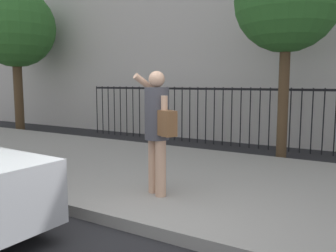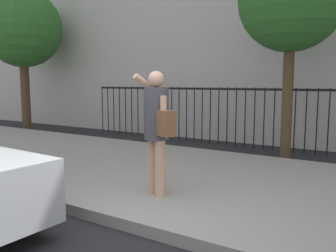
# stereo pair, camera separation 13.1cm
# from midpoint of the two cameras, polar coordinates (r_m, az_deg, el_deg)

# --- Properties ---
(ground_plane) EXTENTS (60.00, 60.00, 0.00)m
(ground_plane) POSITION_cam_midpoint_polar(r_m,az_deg,el_deg) (4.20, -4.43, -17.22)
(ground_plane) COLOR black
(sidewalk) EXTENTS (28.00, 4.40, 0.15)m
(sidewalk) POSITION_cam_midpoint_polar(r_m,az_deg,el_deg) (5.97, 8.53, -9.06)
(sidewalk) COLOR gray
(sidewalk) RESTS_ON ground
(iron_fence) EXTENTS (12.03, 0.04, 1.60)m
(iron_fence) POSITION_cam_midpoint_polar(r_m,az_deg,el_deg) (9.27, 18.03, 2.37)
(iron_fence) COLOR black
(iron_fence) RESTS_ON ground
(pedestrian_on_phone) EXTENTS (0.72, 0.59, 1.74)m
(pedestrian_on_phone) POSITION_cam_midpoint_polar(r_m,az_deg,el_deg) (4.85, -0.98, 0.37)
(pedestrian_on_phone) COLOR tan
(pedestrian_on_phone) RESTS_ON sidewalk
(street_tree_near) EXTENTS (2.77, 2.77, 5.03)m
(street_tree_near) POSITION_cam_midpoint_polar(r_m,az_deg,el_deg) (13.84, -22.35, 14.41)
(street_tree_near) COLOR #4C3823
(street_tree_near) RESTS_ON ground
(street_tree_mid) EXTENTS (2.25, 2.25, 4.62)m
(street_tree_mid) POSITION_cam_midpoint_polar(r_m,az_deg,el_deg) (8.32, 19.87, 18.76)
(street_tree_mid) COLOR #4C3823
(street_tree_mid) RESTS_ON ground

